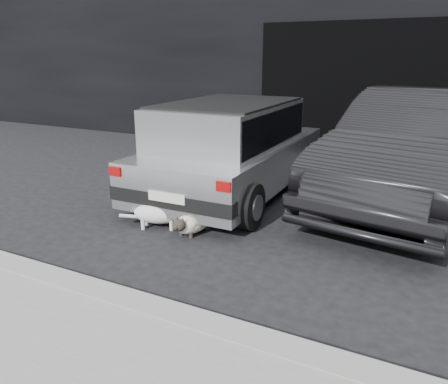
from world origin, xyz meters
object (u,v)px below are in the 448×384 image
at_px(silver_hatchback, 232,144).
at_px(cat_white, 161,212).
at_px(cat_siamese, 192,223).
at_px(second_car, 417,148).

height_order(silver_hatchback, cat_white, silver_hatchback).
bearing_deg(silver_hatchback, cat_white, -95.12).
relative_size(silver_hatchback, cat_siamese, 4.46).
height_order(silver_hatchback, second_car, second_car).
height_order(silver_hatchback, cat_siamese, silver_hatchback).
bearing_deg(cat_siamese, cat_white, 7.22).
height_order(cat_siamese, cat_white, cat_white).
height_order(second_car, cat_white, second_car).
bearing_deg(silver_hatchback, second_car, 16.88).
xyz_separation_m(second_car, cat_siamese, (-2.13, -2.40, -0.64)).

